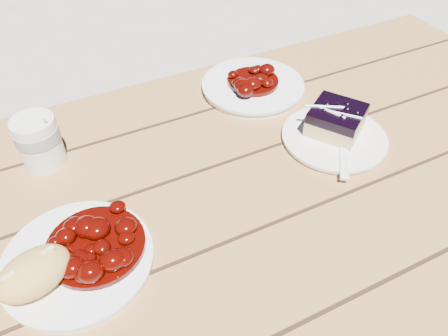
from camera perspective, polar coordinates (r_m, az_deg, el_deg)
name	(u,v)px	position (r m, az deg, el deg)	size (l,w,h in m)	color
picnic_table	(120,300)	(0.83, -13.44, -16.37)	(2.00, 1.55, 0.75)	brown
main_plate	(78,261)	(0.68, -18.52, -11.47)	(0.21, 0.21, 0.02)	white
goulash_stew	(94,239)	(0.66, -16.66, -8.88)	(0.14, 0.14, 0.04)	#3A0502
bread_roll	(34,273)	(0.64, -23.60, -12.48)	(0.10, 0.07, 0.05)	#DDAC55
dessert_plate	(334,138)	(0.86, 14.17, 3.81)	(0.19, 0.19, 0.01)	white
blueberry_cake	(336,119)	(0.86, 14.46, 6.16)	(0.13, 0.13, 0.05)	#DDBB79
fork_dessert	(344,155)	(0.82, 15.43, 1.59)	(0.03, 0.16, 0.01)	white
coffee_cup	(39,141)	(0.83, -23.00, 3.21)	(0.07, 0.07, 0.09)	white
second_plate	(253,87)	(0.98, 3.79, 10.55)	(0.22, 0.22, 0.02)	white
second_stew	(254,75)	(0.96, 3.88, 12.00)	(0.11, 0.11, 0.04)	#3A0502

